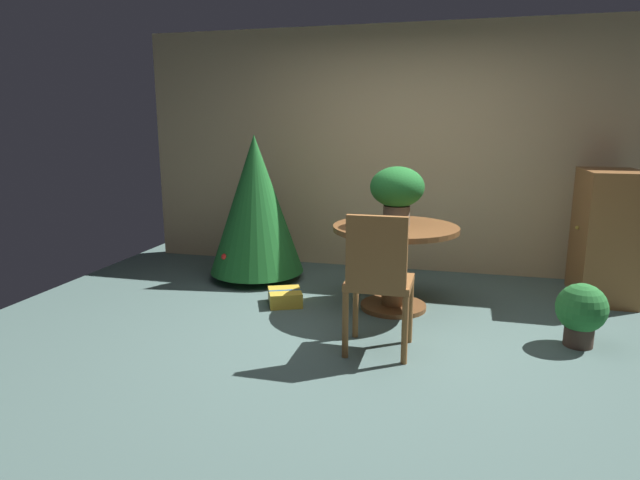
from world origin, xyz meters
The scene contains 9 objects.
ground_plane centered at (0.00, 0.00, 0.00)m, with size 6.60×6.60×0.00m, color #4C6660.
back_wall_panel centered at (0.00, 2.20, 1.30)m, with size 6.00×0.10×2.60m, color tan.
round_dining_table centered at (0.01, 0.80, 0.51)m, with size 1.07×1.07×0.74m.
flower_vase centered at (0.01, 0.83, 1.04)m, with size 0.46×0.46×0.50m.
wooden_chair_near centered at (0.01, -0.18, 0.57)m, with size 0.45×0.42×1.00m.
holiday_tree centered at (-1.48, 1.39, 0.78)m, with size 0.96×0.96×1.48m.
gift_box_gold centered at (-0.94, 0.67, 0.06)m, with size 0.39×0.40×0.13m.
wooden_cabinet centered at (1.84, 1.59, 0.59)m, with size 0.50×0.75×1.18m.
potted_plant centered at (1.42, 0.33, 0.26)m, with size 0.36×0.36×0.47m.
Camera 1 is at (0.51, -3.68, 1.59)m, focal length 30.08 mm.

